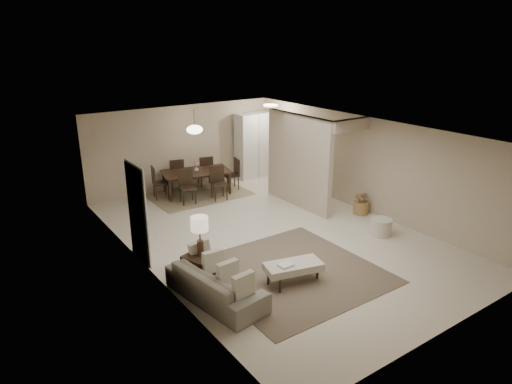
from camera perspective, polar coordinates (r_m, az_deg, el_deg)
floor at (r=10.75m, az=2.00°, el=-5.44°), size 9.00×9.00×0.00m
ceiling at (r=9.98m, az=2.16°, el=7.74°), size 9.00×9.00×0.00m
back_wall at (r=14.02m, az=-9.04°, el=5.59°), size 6.00×0.00×6.00m
left_wall at (r=8.93m, az=-13.56°, el=-2.53°), size 0.00×9.00×9.00m
right_wall at (r=12.26m, az=13.40°, el=3.37°), size 0.00×9.00×9.00m
partition at (r=12.31m, az=5.32°, el=3.87°), size 0.15×2.50×2.50m
doorway at (r=9.55m, az=-14.63°, el=-2.68°), size 0.04×0.90×2.04m
pantry_cabinet at (r=14.92m, az=-0.25°, el=5.85°), size 1.20×0.55×2.10m
flush_light at (r=13.87m, az=1.84°, el=10.76°), size 0.44×0.44×0.05m
living_rug at (r=9.19m, az=4.42°, el=-9.94°), size 3.20×3.20×0.01m
sofa at (r=8.20m, az=-5.07°, el=-11.46°), size 2.12×1.08×0.59m
ottoman_bench at (r=8.73m, az=4.69°, el=-9.33°), size 1.17×0.74×0.39m
side_table at (r=8.70m, az=-6.84°, el=-9.61°), size 0.69×0.69×0.60m
table_lamp at (r=8.32m, az=-7.07°, el=-4.40°), size 0.32×0.32×0.76m
round_pouf at (r=11.09m, az=15.33°, el=-4.25°), size 0.51×0.51×0.40m
wicker_basket at (r=12.27m, az=12.98°, el=-1.90°), size 0.50×0.50×0.34m
dining_rug at (r=13.63m, az=-7.33°, el=-0.18°), size 2.80×2.10×0.01m
dining_table at (r=13.52m, az=-7.39°, el=1.17°), size 2.14×1.48×0.69m
dining_chairs at (r=13.48m, az=-7.41°, el=1.71°), size 2.58×2.09×0.95m
vase at (r=13.40m, az=-7.46°, el=2.86°), size 0.16×0.16×0.14m
yellow_mat at (r=13.85m, az=5.47°, el=0.21°), size 1.01×0.66×0.01m
pendant_light at (r=13.13m, az=-7.68°, el=7.74°), size 0.46×0.46×0.71m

